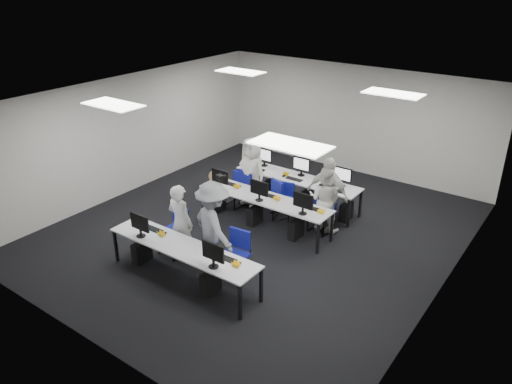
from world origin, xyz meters
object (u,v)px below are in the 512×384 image
Objects in this scene: chair_7 at (324,215)px; chair_1 at (235,264)px; chair_5 at (251,192)px; student_1 at (325,199)px; chair_2 at (235,195)px; photographer at (213,226)px; student_3 at (327,194)px; student_0 at (181,223)px; chair_3 at (284,208)px; chair_0 at (175,239)px; desk_mid at (264,200)px; chair_4 at (322,218)px; student_2 at (252,172)px; chair_6 at (283,204)px; desk_front at (183,249)px.

chair_1 is at bearing -109.66° from chair_7.
chair_5 is 0.61× the size of student_1.
photographer is (1.37, -2.40, 0.63)m from chair_2.
student_3 is (2.39, 0.23, 0.59)m from chair_2.
chair_7 is at bearing -118.20° from student_0.
chair_3 reaches higher than chair_7.
chair_2 is at bearing 102.15° from chair_0.
chair_1 is (0.73, -1.99, -0.38)m from desk_mid.
chair_3 is 1.21m from student_3.
chair_4 is 0.46m from student_1.
desk_mid is 1.33m from student_1.
chair_0 is 1.16× the size of chair_3.
chair_1 reaches higher than chair_5.
chair_6 is at bearing 8.98° from student_2.
student_3 reaches higher than chair_3.
student_0 reaches higher than desk_mid.
chair_7 is at bearing 38.95° from desk_mid.
chair_2 is 0.73m from student_2.
chair_3 is 2.60m from photographer.
desk_front is at bearing -108.08° from chair_3.
desk_mid is 2.18m from chair_0.
chair_7 is (1.90, 2.83, -0.04)m from chair_0.
chair_5 is at bearing 56.72° from chair_2.
desk_mid is 1.33m from chair_5.
chair_4 is 2.13m from student_2.
chair_3 is 0.17m from chair_6.
student_3 is at bearing 74.79° from chair_1.
student_1 is 0.87× the size of student_2.
chair_1 is at bearing -96.61° from student_3.
desk_front is 1.88× the size of student_3.
chair_1 reaches higher than desk_front.
desk_front is 3.58m from chair_5.
chair_0 is at bearing -77.82° from chair_5.
photographer reaches higher than chair_7.
desk_front is 3.53m from student_3.
student_1 reaches higher than desk_front.
student_2 is at bearing -48.40° from photographer.
chair_0 is 0.54× the size of photographer.
chair_1 is 2.86m from chair_7.
chair_2 is at bearing -146.54° from chair_6.
desk_mid is 1.38m from chair_2.
desk_mid is at bearing -104.40° from student_0.
desk_front is at bearing 62.11° from student_1.
chair_6 is at bearing 109.09° from chair_3.
desk_front is 3.81× the size of chair_7.
student_2 is at bearing -179.01° from student_3.
student_2 reaches higher than chair_1.
photographer is at bearing -58.10° from chair_5.
student_1 is at bearing 100.10° from chair_4.
student_2 is 0.96× the size of photographer.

